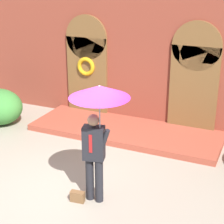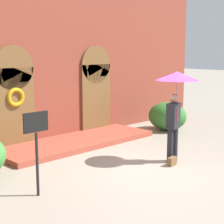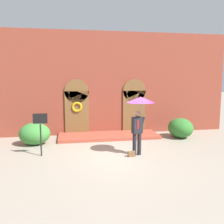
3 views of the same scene
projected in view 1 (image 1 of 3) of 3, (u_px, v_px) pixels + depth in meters
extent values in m
plane|color=gray|center=(69.00, 189.00, 7.72)|extent=(80.00, 80.00, 0.00)
cube|color=brown|center=(142.00, 25.00, 10.30)|extent=(14.00, 0.50, 5.60)
cube|color=brown|center=(87.00, 77.00, 11.23)|extent=(1.30, 0.08, 2.40)
cylinder|color=brown|center=(86.00, 37.00, 10.80)|extent=(1.30, 0.08, 1.30)
cube|color=brown|center=(193.00, 91.00, 10.01)|extent=(1.30, 0.08, 2.40)
cylinder|color=brown|center=(197.00, 46.00, 9.58)|extent=(1.30, 0.08, 1.30)
torus|color=#C69314|center=(86.00, 67.00, 11.05)|extent=(0.56, 0.12, 0.56)
cube|color=#98402E|center=(125.00, 131.00, 10.29)|extent=(5.20, 1.80, 0.16)
cylinder|color=black|center=(90.00, 178.00, 7.25)|extent=(0.16, 0.16, 0.90)
cylinder|color=black|center=(99.00, 181.00, 7.18)|extent=(0.16, 0.16, 0.90)
cube|color=black|center=(94.00, 143.00, 6.94)|extent=(0.45, 0.33, 0.66)
cube|color=#A51919|center=(90.00, 144.00, 6.81)|extent=(0.06, 0.02, 0.36)
sphere|color=#A87A5B|center=(93.00, 120.00, 6.77)|extent=(0.22, 0.22, 0.22)
cylinder|color=black|center=(104.00, 140.00, 6.82)|extent=(0.22, 0.09, 0.46)
cylinder|color=gray|center=(100.00, 123.00, 6.73)|extent=(0.02, 0.02, 0.98)
cone|color=#992893|center=(99.00, 92.00, 6.52)|extent=(1.10, 1.10, 0.22)
cone|color=white|center=(99.00, 91.00, 6.51)|extent=(0.61, 0.61, 0.20)
cube|color=brown|center=(77.00, 197.00, 7.27)|extent=(0.29, 0.15, 0.22)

